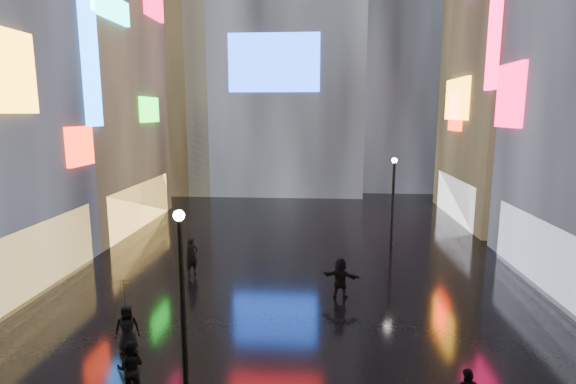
# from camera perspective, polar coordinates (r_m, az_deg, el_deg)

# --- Properties ---
(ground) EXTENTS (140.00, 140.00, 0.00)m
(ground) POSITION_cam_1_polar(r_m,az_deg,el_deg) (24.54, 1.34, -8.27)
(ground) COLOR black
(ground) RESTS_ON ground
(building_left_far) EXTENTS (10.28, 12.00, 22.00)m
(building_left_far) POSITION_cam_1_polar(r_m,az_deg,el_deg) (34.04, -26.97, 14.50)
(building_left_far) COLOR black
(building_left_far) RESTS_ON ground
(building_right_far) EXTENTS (10.28, 12.00, 28.00)m
(building_right_far) POSITION_cam_1_polar(r_m,az_deg,el_deg) (36.99, 29.40, 18.56)
(building_right_far) COLOR black
(building_right_far) RESTS_ON ground
(tower_flank_right) EXTENTS (12.00, 12.00, 34.00)m
(tower_flank_right) POSITION_cam_1_polar(r_m,az_deg,el_deg) (50.76, 13.84, 20.31)
(tower_flank_right) COLOR black
(tower_flank_right) RESTS_ON ground
(tower_flank_left) EXTENTS (10.00, 10.00, 26.00)m
(tower_flank_left) POSITION_cam_1_polar(r_m,az_deg,el_deg) (48.01, -14.87, 16.05)
(tower_flank_left) COLOR black
(tower_flank_left) RESTS_ON ground
(lamp_near) EXTENTS (0.30, 0.30, 5.20)m
(lamp_near) POSITION_cam_1_polar(r_m,az_deg,el_deg) (12.76, -13.29, -12.18)
(lamp_near) COLOR black
(lamp_near) RESTS_ON ground
(lamp_far) EXTENTS (0.30, 0.30, 5.20)m
(lamp_far) POSITION_cam_1_polar(r_m,az_deg,el_deg) (26.44, 13.19, -0.61)
(lamp_far) COLOR black
(lamp_far) RESTS_ON ground
(pedestrian_1) EXTENTS (0.86, 0.72, 1.57)m
(pedestrian_1) POSITION_cam_1_polar(r_m,az_deg,el_deg) (13.95, -19.34, -20.32)
(pedestrian_1) COLOR black
(pedestrian_1) RESTS_ON ground
(pedestrian_4) EXTENTS (0.90, 0.73, 1.60)m
(pedestrian_4) POSITION_cam_1_polar(r_m,az_deg,el_deg) (16.13, -19.74, -15.96)
(pedestrian_4) COLOR black
(pedestrian_4) RESTS_ON ground
(pedestrian_5) EXTENTS (1.69, 0.91, 1.73)m
(pedestrian_5) POSITION_cam_1_polar(r_m,az_deg,el_deg) (19.27, 6.68, -10.83)
(pedestrian_5) COLOR black
(pedestrian_5) RESTS_ON ground
(pedestrian_6) EXTENTS (0.77, 0.80, 1.85)m
(pedestrian_6) POSITION_cam_1_polar(r_m,az_deg,el_deg) (22.18, -12.11, -8.01)
(pedestrian_6) COLOR black
(pedestrian_6) RESTS_ON ground
(umbrella_2) EXTENTS (1.29, 1.30, 0.89)m
(umbrella_2) POSITION_cam_1_polar(r_m,az_deg,el_deg) (15.64, -20.02, -11.84)
(umbrella_2) COLOR black
(umbrella_2) RESTS_ON pedestrian_4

